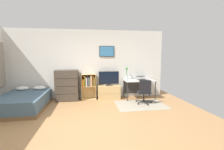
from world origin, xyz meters
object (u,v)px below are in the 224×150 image
Objects in this scene: wine_glass at (130,77)px; bamboo_vase at (127,74)px; tv_stand at (109,92)px; bed at (24,101)px; dresser at (67,85)px; computer_mouse at (149,80)px; bookshelf at (89,84)px; laptop at (141,78)px; television at (109,78)px; office_chair at (144,91)px; desk at (139,83)px.

bamboo_vase is at bearing 108.31° from wine_glass.
bed is at bearing -164.63° from tv_stand.
tv_stand is 1.03m from wine_glass.
dresser reaches higher than bed.
tv_stand is 1.64m from computer_mouse.
dresser is 1.17× the size of bookshelf.
tv_stand is 1.03m from bamboo_vase.
bed is at bearing -177.30° from laptop.
computer_mouse is at bearing -6.17° from television.
tv_stand is 1.45m from office_chair.
computer_mouse is 0.58× the size of wine_glass.
desk is at bearing -1.92° from tv_stand.
dresser reaches higher than office_chair.
tv_stand is 1.01× the size of office_chair.
bed is at bearing -172.33° from computer_mouse.
desk is 2.39× the size of bamboo_vase.
wine_glass is (2.42, -0.13, 0.29)m from dresser.
office_chair is (1.15, -0.83, -0.36)m from television.
bamboo_vase reaches higher than tv_stand.
bamboo_vase reaches higher than wine_glass.
television reaches higher than laptop.
wine_glass reaches higher than tv_stand.
desk is at bearing 92.39° from office_chair.
bamboo_vase is at bearing 157.20° from laptop.
television is at bearing -90.00° from tv_stand.
laptop is at bearing 151.51° from computer_mouse.
dresser is 1.00× the size of desk.
laptop is at bearing -8.03° from desk.
laptop reaches higher than office_chair.
bamboo_vase is (-0.46, 0.14, 0.37)m from desk.
computer_mouse is at bearing -3.19° from dresser.
television is 0.83m from wine_glass.
bookshelf is (0.80, 0.06, 0.02)m from dresser.
office_chair reaches higher than bed.
tv_stand is (2.85, 0.78, 0.03)m from bed.
television reaches higher than tv_stand.
bamboo_vase is (-0.81, 0.29, 0.23)m from computer_mouse.
dresser is at bearing 179.49° from desk.
dresser is at bearing -175.72° from bookshelf.
bamboo_vase reaches higher than television.
desk is 0.41m from computer_mouse.
office_chair is (1.94, -0.90, -0.15)m from bookshelf.
computer_mouse is (3.15, -0.18, 0.17)m from dresser.
desk is (1.20, -0.02, -0.20)m from television.
dresser is 2.91m from laptop.
bamboo_vase is at bearing 2.14° from bookshelf.
bed is 19.12× the size of computer_mouse.
wine_glass is (-0.48, -0.09, 0.07)m from laptop.
laptop is 0.29m from computer_mouse.
computer_mouse is (0.36, -0.15, 0.15)m from desk.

